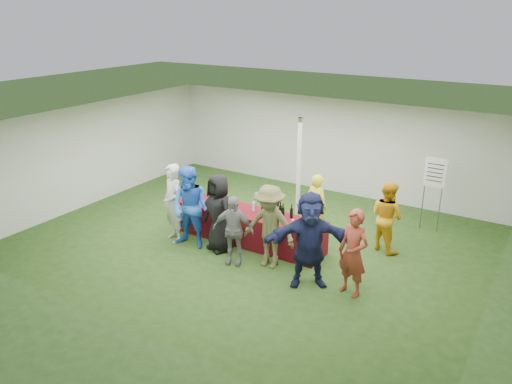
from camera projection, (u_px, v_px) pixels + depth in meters
The scene contains 18 objects.
ground at pixel (254, 240), 11.53m from camera, with size 60.00×60.00×0.00m, color #284719.
tent at pixel (299, 174), 11.77m from camera, with size 10.00×10.00×10.00m.
serving_table at pixel (249, 226), 11.32m from camera, with size 3.60×0.80×0.75m, color maroon.
wine_bottles at pixel (277, 210), 10.94m from camera, with size 0.76×0.14×0.32m.
wine_glasses at pixel (222, 206), 11.20m from camera, with size 2.73×0.13×0.16m.
water_bottle at pixel (253, 207), 11.17m from camera, with size 0.07×0.07×0.23m.
bar_towel at pixel (315, 225), 10.42m from camera, with size 0.25×0.18×0.03m, color white.
dump_bucket at pixel (305, 226), 10.22m from camera, with size 0.23×0.23×0.18m, color slate.
wine_list_sign at pixel (435, 178), 11.61m from camera, with size 0.50×0.03×1.80m.
staff_pourer at pixel (317, 206), 11.39m from camera, with size 0.56×0.37×1.55m, color yellow.
staff_back at pixel (387, 216), 10.81m from camera, with size 0.77×0.60×1.58m, color orange.
customer_0 at pixel (173, 203), 11.22m from camera, with size 0.66×0.43×1.81m, color beige.
customer_1 at pixel (191, 208), 10.90m from camera, with size 0.90×0.70×1.86m, color blue.
customer_2 at pixel (219, 213), 10.78m from camera, with size 0.85×0.56×1.75m, color black.
customer_3 at pixel (233, 230), 10.25m from camera, with size 0.87×0.36×1.49m, color gray.
customer_4 at pixel (269, 227), 10.07m from camera, with size 1.14×0.66×1.77m, color brown.
customer_5 at pixel (310, 240), 9.36m from camera, with size 1.75×0.56×1.89m, color #171B3F.
customer_6 at pixel (353, 253), 9.08m from camera, with size 0.61×0.40×1.68m, color maroon.
Camera 1 is at (5.56, -8.83, 5.03)m, focal length 35.00 mm.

